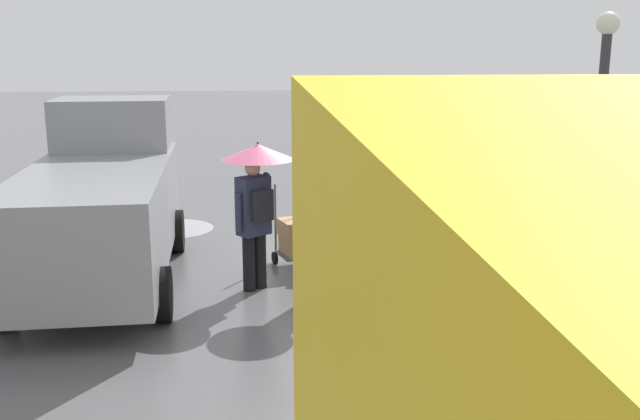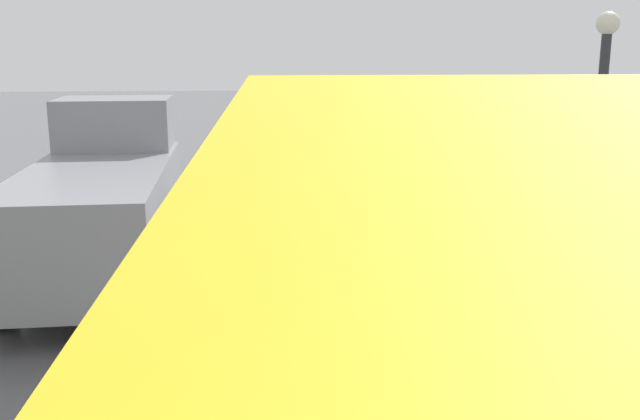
# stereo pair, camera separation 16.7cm
# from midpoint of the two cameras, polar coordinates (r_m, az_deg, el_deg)

# --- Properties ---
(ground_plane) EXTENTS (90.00, 90.00, 0.00)m
(ground_plane) POSITION_cam_midpoint_polar(r_m,az_deg,el_deg) (11.65, 1.54, -4.35)
(ground_plane) COLOR #5B5B5E
(slush_patch_near_cluster) EXTENTS (2.17, 2.17, 0.01)m
(slush_patch_near_cluster) POSITION_cam_midpoint_polar(r_m,az_deg,el_deg) (12.23, -21.98, -4.45)
(slush_patch_near_cluster) COLOR silver
(slush_patch_near_cluster) RESTS_ON ground
(slush_patch_under_van) EXTENTS (1.55, 1.55, 0.01)m
(slush_patch_under_van) POSITION_cam_midpoint_polar(r_m,az_deg,el_deg) (14.16, -11.91, -1.46)
(slush_patch_under_van) COLOR #999BA0
(slush_patch_under_van) RESTS_ON ground
(cargo_van_parked_right) EXTENTS (2.37, 5.42, 2.60)m
(cargo_van_parked_right) POSITION_cam_midpoint_polar(r_m,az_deg,el_deg) (11.17, -17.35, 0.56)
(cargo_van_parked_right) COLOR gray
(cargo_van_parked_right) RESTS_ON ground
(shopping_cart_vendor) EXTENTS (0.72, 0.92, 1.02)m
(shopping_cart_vendor) POSITION_cam_midpoint_polar(r_m,az_deg,el_deg) (11.49, 0.86, -1.65)
(shopping_cart_vendor) COLOR red
(shopping_cart_vendor) RESTS_ON ground
(hand_dolly_boxes) EXTENTS (0.69, 0.82, 1.32)m
(hand_dolly_boxes) POSITION_cam_midpoint_polar(r_m,az_deg,el_deg) (11.39, -2.45, -2.19)
(hand_dolly_boxes) COLOR #515156
(hand_dolly_boxes) RESTS_ON ground
(pedestrian_pink_side) EXTENTS (1.04, 1.04, 2.15)m
(pedestrian_pink_side) POSITION_cam_midpoint_polar(r_m,az_deg,el_deg) (9.96, 0.36, 1.99)
(pedestrian_pink_side) COLOR black
(pedestrian_pink_side) RESTS_ON ground
(pedestrian_black_side) EXTENTS (1.04, 1.04, 2.15)m
(pedestrian_black_side) POSITION_cam_midpoint_polar(r_m,az_deg,el_deg) (10.19, -5.54, 2.18)
(pedestrian_black_side) COLOR black
(pedestrian_black_side) RESTS_ON ground
(street_lamp) EXTENTS (0.28, 0.28, 3.86)m
(street_lamp) POSITION_cam_midpoint_polar(r_m,az_deg,el_deg) (9.64, 20.75, 5.60)
(street_lamp) COLOR #2D2D33
(street_lamp) RESTS_ON ground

